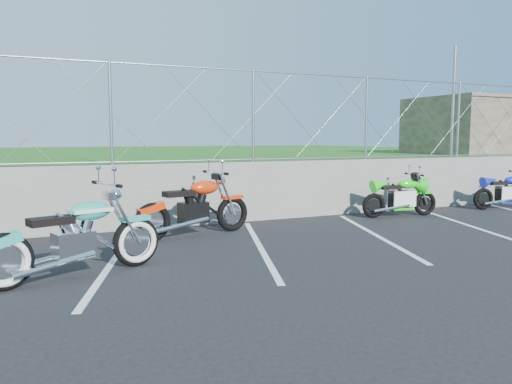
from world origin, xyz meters
name	(u,v)px	position (x,y,z in m)	size (l,w,h in m)	color
ground	(288,260)	(0.00, 0.00, 0.00)	(90.00, 90.00, 0.00)	black
retaining_wall	(210,193)	(0.00, 3.50, 0.65)	(30.00, 0.22, 1.30)	slate
grass_field	(126,168)	(0.00, 13.50, 0.65)	(30.00, 20.00, 1.30)	#1C5215
stone_building	(489,126)	(10.50, 5.50, 2.20)	(5.00, 3.00, 1.80)	brown
chain_link_fence	(209,115)	(0.00, 3.50, 2.30)	(28.00, 0.03, 2.00)	gray
sign_pole	(453,102)	(7.20, 3.90, 2.80)	(0.08, 0.08, 3.00)	gray
parking_lines	(321,240)	(1.20, 1.00, 0.00)	(18.29, 4.31, 0.01)	silver
cruiser_turquoise	(78,241)	(-2.94, 0.31, 0.49)	(2.37, 0.94, 1.22)	black
naked_orange	(196,209)	(-0.69, 2.32, 0.50)	(2.34, 0.79, 1.18)	black
sportbike_green	(401,198)	(4.32, 2.55, 0.43)	(1.90, 0.68, 0.99)	black
sportbike_blue	(507,193)	(7.64, 2.41, 0.41)	(1.83, 0.65, 0.96)	black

